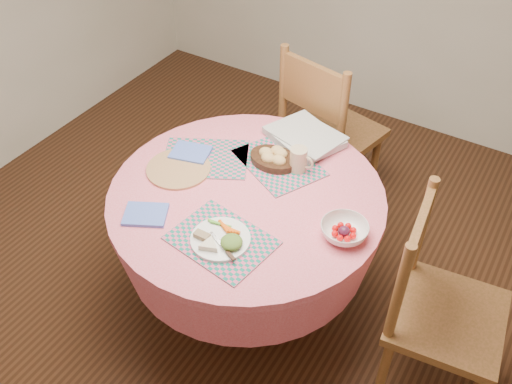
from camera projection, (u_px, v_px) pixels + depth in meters
ground at (248, 298)px, 3.03m from camera, size 4.00×4.00×0.00m
dining_table at (247, 224)px, 2.66m from camera, size 1.24×1.24×0.75m
chair_right at (436, 305)px, 2.34m from camera, size 0.50×0.52×1.01m
chair_back at (326, 130)px, 3.22m from camera, size 0.58×0.56×1.06m
placemat_front at (222, 240)px, 2.31m from camera, size 0.44×0.35×0.01m
placemat_left at (205, 158)px, 2.71m from camera, size 0.49×0.45×0.01m
placemat_back at (279, 163)px, 2.69m from camera, size 0.49×0.45×0.01m
wicker_trivet at (179, 169)px, 2.65m from camera, size 0.30×0.30×0.01m
napkin_near at (146, 214)px, 2.42m from camera, size 0.22×0.21×0.01m
napkin_far at (191, 153)px, 2.73m from camera, size 0.21×0.18×0.01m
dinner_plate at (221, 239)px, 2.29m from camera, size 0.25×0.25×0.05m
bread_bowl at (274, 157)px, 2.66m from camera, size 0.23×0.23×0.08m
latte_mug at (299, 160)px, 2.61m from camera, size 0.12×0.08×0.12m
fruit_bowl at (344, 231)px, 2.31m from camera, size 0.23×0.23×0.06m
newspaper_stack at (305, 137)px, 2.80m from camera, size 0.42×0.38×0.04m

